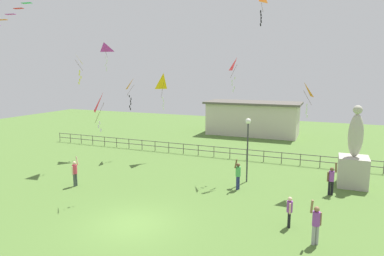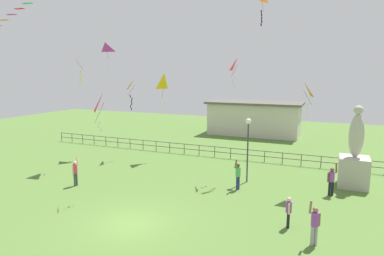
{
  "view_description": "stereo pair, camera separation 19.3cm",
  "coord_description": "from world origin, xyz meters",
  "px_view_note": "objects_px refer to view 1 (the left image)",
  "views": [
    {
      "loc": [
        8.56,
        -13.01,
        7.27
      ],
      "look_at": [
        0.56,
        6.24,
        3.82
      ],
      "focal_mm": 31.34,
      "sensor_mm": 36.0,
      "label": 1
    },
    {
      "loc": [
        8.73,
        -12.93,
        7.27
      ],
      "look_at": [
        0.56,
        6.24,
        3.82
      ],
      "focal_mm": 31.34,
      "sensor_mm": 36.0,
      "label": 2
    }
  ],
  "objects_px": {
    "statue_monument": "(354,162)",
    "lamppost": "(248,136)",
    "person_4": "(290,210)",
    "kite_6": "(304,92)",
    "person_3": "(238,174)",
    "person_0": "(75,172)",
    "kite_4": "(237,66)",
    "kite_0": "(164,83)",
    "kite_1": "(75,60)",
    "kite_3": "(104,49)",
    "person_2": "(316,222)",
    "kite_7": "(104,104)",
    "person_1": "(331,179)",
    "kite_5": "(134,86)"
  },
  "relations": [
    {
      "from": "statue_monument",
      "to": "lamppost",
      "type": "xyz_separation_m",
      "value": [
        -6.52,
        -1.76,
        1.55
      ]
    },
    {
      "from": "person_4",
      "to": "kite_6",
      "type": "height_order",
      "value": "kite_6"
    },
    {
      "from": "person_3",
      "to": "person_0",
      "type": "bearing_deg",
      "value": -160.87
    },
    {
      "from": "statue_monument",
      "to": "kite_4",
      "type": "height_order",
      "value": "kite_4"
    },
    {
      "from": "kite_0",
      "to": "kite_6",
      "type": "xyz_separation_m",
      "value": [
        11.22,
        -3.42,
        -0.25
      ]
    },
    {
      "from": "statue_monument",
      "to": "kite_6",
      "type": "xyz_separation_m",
      "value": [
        -3.14,
        -2.0,
        4.55
      ]
    },
    {
      "from": "kite_1",
      "to": "kite_3",
      "type": "distance_m",
      "value": 4.34
    },
    {
      "from": "statue_monument",
      "to": "person_4",
      "type": "height_order",
      "value": "statue_monument"
    },
    {
      "from": "kite_3",
      "to": "person_2",
      "type": "bearing_deg",
      "value": -29.26
    },
    {
      "from": "lamppost",
      "to": "kite_7",
      "type": "height_order",
      "value": "kite_7"
    },
    {
      "from": "kite_3",
      "to": "kite_7",
      "type": "height_order",
      "value": "kite_3"
    },
    {
      "from": "kite_4",
      "to": "person_3",
      "type": "bearing_deg",
      "value": -70.67
    },
    {
      "from": "kite_6",
      "to": "person_1",
      "type": "bearing_deg",
      "value": -8.76
    },
    {
      "from": "person_3",
      "to": "kite_7",
      "type": "relative_size",
      "value": 0.88
    },
    {
      "from": "statue_monument",
      "to": "kite_7",
      "type": "xyz_separation_m",
      "value": [
        -13.57,
        -7.56,
        3.93
      ]
    },
    {
      "from": "person_2",
      "to": "kite_1",
      "type": "relative_size",
      "value": 0.87
    },
    {
      "from": "person_1",
      "to": "person_4",
      "type": "relative_size",
      "value": 1.34
    },
    {
      "from": "lamppost",
      "to": "kite_0",
      "type": "height_order",
      "value": "kite_0"
    },
    {
      "from": "kite_0",
      "to": "kite_4",
      "type": "xyz_separation_m",
      "value": [
        6.72,
        -2.14,
        1.33
      ]
    },
    {
      "from": "lamppost",
      "to": "kite_3",
      "type": "relative_size",
      "value": 1.78
    },
    {
      "from": "statue_monument",
      "to": "kite_3",
      "type": "xyz_separation_m",
      "value": [
        -20.01,
        1.27,
        7.7
      ]
    },
    {
      "from": "person_2",
      "to": "statue_monument",
      "type": "bearing_deg",
      "value": 78.23
    },
    {
      "from": "person_4",
      "to": "kite_7",
      "type": "relative_size",
      "value": 0.66
    },
    {
      "from": "lamppost",
      "to": "kite_4",
      "type": "bearing_deg",
      "value": 137.25
    },
    {
      "from": "statue_monument",
      "to": "person_3",
      "type": "bearing_deg",
      "value": -152.52
    },
    {
      "from": "kite_6",
      "to": "kite_7",
      "type": "xyz_separation_m",
      "value": [
        -10.43,
        -5.56,
        -0.62
      ]
    },
    {
      "from": "lamppost",
      "to": "kite_5",
      "type": "distance_m",
      "value": 11.46
    },
    {
      "from": "person_0",
      "to": "kite_6",
      "type": "relative_size",
      "value": 0.93
    },
    {
      "from": "kite_4",
      "to": "kite_7",
      "type": "bearing_deg",
      "value": -130.91
    },
    {
      "from": "kite_1",
      "to": "person_1",
      "type": "bearing_deg",
      "value": 1.92
    },
    {
      "from": "person_2",
      "to": "kite_5",
      "type": "height_order",
      "value": "kite_5"
    },
    {
      "from": "kite_1",
      "to": "kite_3",
      "type": "bearing_deg",
      "value": 95.98
    },
    {
      "from": "lamppost",
      "to": "kite_4",
      "type": "distance_m",
      "value": 4.83
    },
    {
      "from": "person_0",
      "to": "kite_0",
      "type": "distance_m",
      "value": 10.18
    },
    {
      "from": "kite_3",
      "to": "person_1",
      "type": "bearing_deg",
      "value": -10.75
    },
    {
      "from": "kite_3",
      "to": "kite_5",
      "type": "xyz_separation_m",
      "value": [
        2.87,
        0.01,
        -3.13
      ]
    },
    {
      "from": "kite_3",
      "to": "kite_5",
      "type": "height_order",
      "value": "kite_3"
    },
    {
      "from": "statue_monument",
      "to": "person_3",
      "type": "distance_m",
      "value": 7.55
    },
    {
      "from": "person_2",
      "to": "kite_3",
      "type": "relative_size",
      "value": 0.83
    },
    {
      "from": "lamppost",
      "to": "person_4",
      "type": "distance_m",
      "value": 7.18
    },
    {
      "from": "kite_0",
      "to": "kite_5",
      "type": "height_order",
      "value": "kite_0"
    },
    {
      "from": "person_1",
      "to": "kite_0",
      "type": "relative_size",
      "value": 0.68
    },
    {
      "from": "lamppost",
      "to": "kite_7",
      "type": "relative_size",
      "value": 1.9
    },
    {
      "from": "person_1",
      "to": "person_2",
      "type": "bearing_deg",
      "value": -94.99
    },
    {
      "from": "lamppost",
      "to": "kite_3",
      "type": "distance_m",
      "value": 15.14
    },
    {
      "from": "person_3",
      "to": "person_2",
      "type": "bearing_deg",
      "value": -48.37
    },
    {
      "from": "kite_4",
      "to": "kite_5",
      "type": "bearing_deg",
      "value": 168.11
    },
    {
      "from": "kite_3",
      "to": "kite_4",
      "type": "distance_m",
      "value": 12.63
    },
    {
      "from": "person_1",
      "to": "kite_0",
      "type": "distance_m",
      "value": 14.63
    },
    {
      "from": "kite_5",
      "to": "kite_6",
      "type": "height_order",
      "value": "kite_5"
    }
  ]
}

